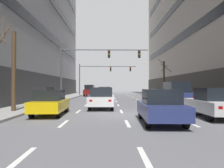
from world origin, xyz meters
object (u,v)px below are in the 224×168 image
object	(u,v)px
car_driving_2	(105,93)
traffic_signal_1	(101,72)
car_parked_2	(176,94)
car_parked_3	(159,95)
car_driving_1	(102,98)
taxi_driving_0	(51,103)
car_parked_1	(213,103)
car_driving_4	(90,90)
street_tree_1	(13,69)
car_driving_3	(160,106)
street_tree_0	(164,79)
traffic_signal_0	(92,61)

from	to	relation	value
car_driving_2	traffic_signal_1	xyz separation A→B (m)	(-0.96, 9.52, 3.64)
car_parked_2	car_parked_3	world-z (taller)	car_parked_2
car_driving_1	car_parked_2	xyz separation A→B (m)	(6.49, 1.68, 0.24)
taxi_driving_0	car_parked_3	distance (m)	15.14
car_parked_1	car_driving_4	bearing A→B (deg)	108.96
car_driving_4	car_parked_3	bearing A→B (deg)	-56.91
car_parked_2	traffic_signal_1	distance (m)	23.87
car_driving_2	street_tree_1	distance (m)	18.22
taxi_driving_0	car_driving_2	size ratio (longest dim) A/B	0.91
car_driving_3	car_parked_2	bearing A→B (deg)	67.81
street_tree_0	street_tree_1	xyz separation A→B (m)	(-14.62, -17.13, 0.03)
taxi_driving_0	car_driving_4	distance (m)	26.28
traffic_signal_1	street_tree_1	xyz separation A→B (m)	(-4.86, -26.66, -1.52)
car_driving_2	traffic_signal_0	bearing A→B (deg)	-102.03
car_driving_4	street_tree_1	size ratio (longest dim) A/B	0.67
car_driving_1	car_parked_2	bearing A→B (deg)	14.54
taxi_driving_0	traffic_signal_0	size ratio (longest dim) A/B	0.41
car_driving_3	car_parked_1	distance (m)	3.85
taxi_driving_0	street_tree_0	distance (m)	21.87
traffic_signal_1	car_driving_2	bearing A→B (deg)	-84.26
car_driving_1	street_tree_0	distance (m)	17.11
street_tree_1	car_driving_3	bearing A→B (deg)	-25.03
taxi_driving_0	car_driving_3	world-z (taller)	taxi_driving_0
car_parked_3	street_tree_1	distance (m)	16.44
traffic_signal_1	car_parked_3	bearing A→B (deg)	-64.93
car_driving_1	street_tree_1	size ratio (longest dim) A/B	0.70
car_driving_2	traffic_signal_0	distance (m)	7.62
car_driving_2	street_tree_1	xyz separation A→B (m)	(-5.81, -17.14, 2.12)
car_driving_3	street_tree_1	bearing A→B (deg)	154.97
car_parked_2	street_tree_1	bearing A→B (deg)	-161.02
car_parked_1	car_driving_3	bearing A→B (deg)	-153.07
car_parked_3	car_parked_2	bearing A→B (deg)	-90.01
car_parked_2	street_tree_1	world-z (taller)	street_tree_1
car_driving_4	taxi_driving_0	bearing A→B (deg)	-90.16
street_tree_0	car_parked_2	bearing A→B (deg)	-99.92
car_driving_2	street_tree_0	xyz separation A→B (m)	(8.81, -0.01, 2.10)
car_driving_4	traffic_signal_0	world-z (taller)	traffic_signal_0
traffic_signal_0	street_tree_0	xyz separation A→B (m)	(10.16, 6.35, -1.87)
taxi_driving_0	street_tree_1	world-z (taller)	street_tree_1
car_driving_3	car_parked_3	xyz separation A→B (m)	(3.44, 14.76, -0.04)
car_parked_3	street_tree_0	distance (m)	7.25
car_driving_2	street_tree_0	world-z (taller)	street_tree_0
car_driving_3	traffic_signal_0	bearing A→B (deg)	106.67
car_driving_1	traffic_signal_0	world-z (taller)	traffic_signal_0
car_driving_3	car_parked_2	size ratio (longest dim) A/B	0.99
car_driving_4	car_parked_1	size ratio (longest dim) A/B	0.96
car_parked_2	street_tree_0	xyz separation A→B (m)	(2.25, 12.87, 1.86)
car_driving_1	car_parked_1	size ratio (longest dim) A/B	1.00
car_driving_4	street_tree_0	world-z (taller)	street_tree_0
traffic_signal_1	car_parked_1	bearing A→B (deg)	-75.51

